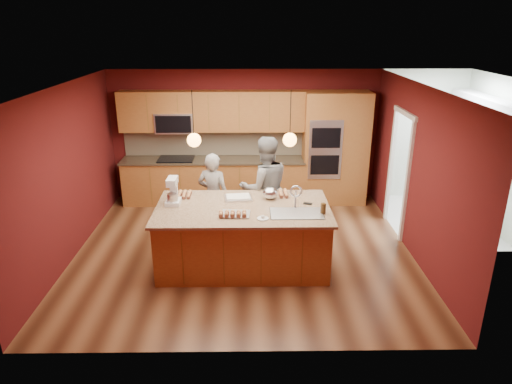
{
  "coord_description": "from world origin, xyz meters",
  "views": [
    {
      "loc": [
        0.11,
        -6.8,
        3.59
      ],
      "look_at": [
        0.2,
        -0.1,
        1.07
      ],
      "focal_mm": 32.0,
      "sensor_mm": 36.0,
      "label": 1
    }
  ],
  "objects_px": {
    "person_left": "(214,196)",
    "person_right": "(265,188)",
    "island": "(244,235)",
    "stand_mixer": "(173,193)",
    "mixing_bowl": "(270,193)"
  },
  "relations": [
    {
      "from": "island",
      "to": "person_right",
      "type": "bearing_deg",
      "value": 70.54
    },
    {
      "from": "person_left",
      "to": "person_right",
      "type": "bearing_deg",
      "value": -162.12
    },
    {
      "from": "stand_mixer",
      "to": "mixing_bowl",
      "type": "relative_size",
      "value": 1.75
    },
    {
      "from": "mixing_bowl",
      "to": "person_left",
      "type": "bearing_deg",
      "value": 145.37
    },
    {
      "from": "stand_mixer",
      "to": "mixing_bowl",
      "type": "distance_m",
      "value": 1.5
    },
    {
      "from": "island",
      "to": "person_right",
      "type": "relative_size",
      "value": 1.45
    },
    {
      "from": "person_left",
      "to": "person_right",
      "type": "distance_m",
      "value": 0.89
    },
    {
      "from": "stand_mixer",
      "to": "mixing_bowl",
      "type": "xyz_separation_m",
      "value": [
        1.49,
        0.18,
        -0.08
      ]
    },
    {
      "from": "person_left",
      "to": "person_right",
      "type": "height_order",
      "value": "person_right"
    },
    {
      "from": "person_left",
      "to": "person_right",
      "type": "relative_size",
      "value": 0.84
    },
    {
      "from": "person_right",
      "to": "mixing_bowl",
      "type": "bearing_deg",
      "value": 82.6
    },
    {
      "from": "island",
      "to": "mixing_bowl",
      "type": "relative_size",
      "value": 11.09
    },
    {
      "from": "island",
      "to": "person_left",
      "type": "xyz_separation_m",
      "value": [
        -0.53,
        0.99,
        0.27
      ]
    },
    {
      "from": "mixing_bowl",
      "to": "person_right",
      "type": "bearing_deg",
      "value": 95.32
    },
    {
      "from": "person_right",
      "to": "stand_mixer",
      "type": "distance_m",
      "value": 1.67
    }
  ]
}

